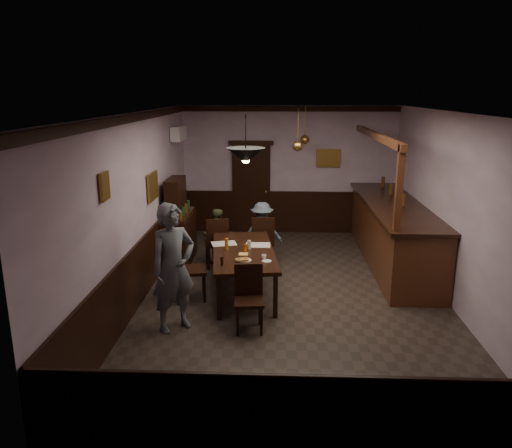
# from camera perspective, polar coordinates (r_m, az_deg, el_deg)

# --- Properties ---
(room) EXTENTS (5.01, 8.01, 3.01)m
(room) POSITION_cam_1_polar(r_m,az_deg,el_deg) (7.93, 4.44, 1.68)
(room) COLOR #2D2621
(room) RESTS_ON ground
(dining_table) EXTENTS (1.26, 2.31, 0.75)m
(dining_table) POSITION_cam_1_polar(r_m,az_deg,el_deg) (8.33, -1.44, -3.43)
(dining_table) COLOR black
(dining_table) RESTS_ON ground
(chair_far_left) EXTENTS (0.52, 0.52, 1.00)m
(chair_far_left) POSITION_cam_1_polar(r_m,az_deg,el_deg) (9.57, -4.48, -1.89)
(chair_far_left) COLOR black
(chair_far_left) RESTS_ON ground
(chair_far_right) EXTENTS (0.46, 0.46, 1.01)m
(chair_far_right) POSITION_cam_1_polar(r_m,az_deg,el_deg) (9.61, 0.80, -1.74)
(chair_far_right) COLOR black
(chair_far_right) RESTS_ON ground
(chair_near) EXTENTS (0.45, 0.45, 0.94)m
(chair_near) POSITION_cam_1_polar(r_m,az_deg,el_deg) (7.16, -0.83, -8.06)
(chair_near) COLOR black
(chair_near) RESTS_ON ground
(chair_side) EXTENTS (0.54, 0.54, 1.06)m
(chair_side) POSITION_cam_1_polar(r_m,az_deg,el_deg) (8.18, -7.95, -4.70)
(chair_side) COLOR black
(chair_side) RESTS_ON ground
(person_standing) EXTENTS (0.80, 0.77, 1.85)m
(person_standing) POSITION_cam_1_polar(r_m,az_deg,el_deg) (7.09, -9.42, -4.95)
(person_standing) COLOR #555961
(person_standing) RESTS_ON ground
(person_seated_left) EXTENTS (0.59, 0.49, 1.10)m
(person_seated_left) POSITION_cam_1_polar(r_m,az_deg,el_deg) (9.84, -4.54, -1.38)
(person_seated_left) COLOR #4E5331
(person_seated_left) RESTS_ON ground
(person_seated_right) EXTENTS (0.80, 0.48, 1.21)m
(person_seated_right) POSITION_cam_1_polar(r_m,az_deg,el_deg) (9.86, 0.69, -0.96)
(person_seated_right) COLOR slate
(person_seated_right) RESTS_ON ground
(newspaper_left) EXTENTS (0.48, 0.40, 0.01)m
(newspaper_left) POSITION_cam_1_polar(r_m,az_deg,el_deg) (8.67, -3.69, -2.24)
(newspaper_left) COLOR silver
(newspaper_left) RESTS_ON dining_table
(newspaper_right) EXTENTS (0.43, 0.31, 0.01)m
(newspaper_right) POSITION_cam_1_polar(r_m,az_deg,el_deg) (8.57, 0.22, -2.42)
(newspaper_right) COLOR silver
(newspaper_right) RESTS_ON dining_table
(napkin) EXTENTS (0.17, 0.17, 0.00)m
(napkin) POSITION_cam_1_polar(r_m,az_deg,el_deg) (8.12, -1.45, -3.44)
(napkin) COLOR #EBB656
(napkin) RESTS_ON dining_table
(saucer) EXTENTS (0.15, 0.15, 0.01)m
(saucer) POSITION_cam_1_polar(r_m,az_deg,el_deg) (7.77, 1.23, -4.26)
(saucer) COLOR white
(saucer) RESTS_ON dining_table
(coffee_cup) EXTENTS (0.09, 0.09, 0.07)m
(coffee_cup) POSITION_cam_1_polar(r_m,az_deg,el_deg) (7.82, 0.91, -3.79)
(coffee_cup) COLOR white
(coffee_cup) RESTS_ON saucer
(pastry_plate) EXTENTS (0.22, 0.22, 0.01)m
(pastry_plate) POSITION_cam_1_polar(r_m,az_deg,el_deg) (7.81, -1.33, -4.15)
(pastry_plate) COLOR white
(pastry_plate) RESTS_ON dining_table
(pastry_ring_a) EXTENTS (0.13, 0.13, 0.04)m
(pastry_ring_a) POSITION_cam_1_polar(r_m,az_deg,el_deg) (7.74, -1.95, -4.13)
(pastry_ring_a) COLOR #C68C47
(pastry_ring_a) RESTS_ON pastry_plate
(pastry_ring_b) EXTENTS (0.13, 0.13, 0.04)m
(pastry_ring_b) POSITION_cam_1_polar(r_m,az_deg,el_deg) (7.76, -1.28, -4.05)
(pastry_ring_b) COLOR #C68C47
(pastry_ring_b) RESTS_ON pastry_plate
(soda_can) EXTENTS (0.07, 0.07, 0.12)m
(soda_can) POSITION_cam_1_polar(r_m,az_deg,el_deg) (8.23, -1.22, -2.75)
(soda_can) COLOR orange
(soda_can) RESTS_ON dining_table
(beer_glass) EXTENTS (0.06, 0.06, 0.20)m
(beer_glass) POSITION_cam_1_polar(r_m,az_deg,el_deg) (8.31, -3.37, -2.32)
(beer_glass) COLOR #BF721E
(beer_glass) RESTS_ON dining_table
(water_glass) EXTENTS (0.06, 0.06, 0.15)m
(water_glass) POSITION_cam_1_polar(r_m,az_deg,el_deg) (8.34, -0.78, -2.39)
(water_glass) COLOR silver
(water_glass) RESTS_ON dining_table
(pepper_mill) EXTENTS (0.04, 0.04, 0.14)m
(pepper_mill) POSITION_cam_1_polar(r_m,az_deg,el_deg) (7.59, -3.91, -4.25)
(pepper_mill) COLOR black
(pepper_mill) RESTS_ON dining_table
(sideboard) EXTENTS (0.46, 1.28, 1.69)m
(sideboard) POSITION_cam_1_polar(r_m,az_deg,el_deg) (9.96, -8.79, -0.58)
(sideboard) COLOR black
(sideboard) RESTS_ON ground
(bar_counter) EXTENTS (1.06, 4.57, 2.55)m
(bar_counter) POSITION_cam_1_polar(r_m,az_deg,el_deg) (10.23, 15.23, -0.71)
(bar_counter) COLOR #452212
(bar_counter) RESTS_ON ground
(door_back) EXTENTS (0.90, 0.06, 2.10)m
(door_back) POSITION_cam_1_polar(r_m,az_deg,el_deg) (11.90, -0.55, 4.00)
(door_back) COLOR black
(door_back) RESTS_ON ground
(ac_unit) EXTENTS (0.20, 0.85, 0.30)m
(ac_unit) POSITION_cam_1_polar(r_m,az_deg,el_deg) (10.85, -8.82, 10.23)
(ac_unit) COLOR white
(ac_unit) RESTS_ON ground
(picture_left_small) EXTENTS (0.04, 0.28, 0.36)m
(picture_left_small) POSITION_cam_1_polar(r_m,az_deg,el_deg) (6.59, -16.92, 4.15)
(picture_left_small) COLOR olive
(picture_left_small) RESTS_ON ground
(picture_left_large) EXTENTS (0.04, 0.62, 0.48)m
(picture_left_large) POSITION_cam_1_polar(r_m,az_deg,el_deg) (8.93, -11.72, 4.25)
(picture_left_large) COLOR olive
(picture_left_large) RESTS_ON ground
(picture_back) EXTENTS (0.55, 0.04, 0.42)m
(picture_back) POSITION_cam_1_polar(r_m,az_deg,el_deg) (11.83, 8.26, 7.46)
(picture_back) COLOR olive
(picture_back) RESTS_ON ground
(pendant_iron) EXTENTS (0.56, 0.56, 0.69)m
(pendant_iron) POSITION_cam_1_polar(r_m,az_deg,el_deg) (7.16, -1.17, 7.82)
(pendant_iron) COLOR black
(pendant_iron) RESTS_ON ground
(pendant_brass_mid) EXTENTS (0.20, 0.20, 0.81)m
(pendant_brass_mid) POSITION_cam_1_polar(r_m,az_deg,el_deg) (9.65, 4.78, 8.87)
(pendant_brass_mid) COLOR #BF8C3F
(pendant_brass_mid) RESTS_ON ground
(pendant_brass_far) EXTENTS (0.20, 0.20, 0.81)m
(pendant_brass_far) POSITION_cam_1_polar(r_m,az_deg,el_deg) (10.94, 5.59, 9.57)
(pendant_brass_far) COLOR #BF8C3F
(pendant_brass_far) RESTS_ON ground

